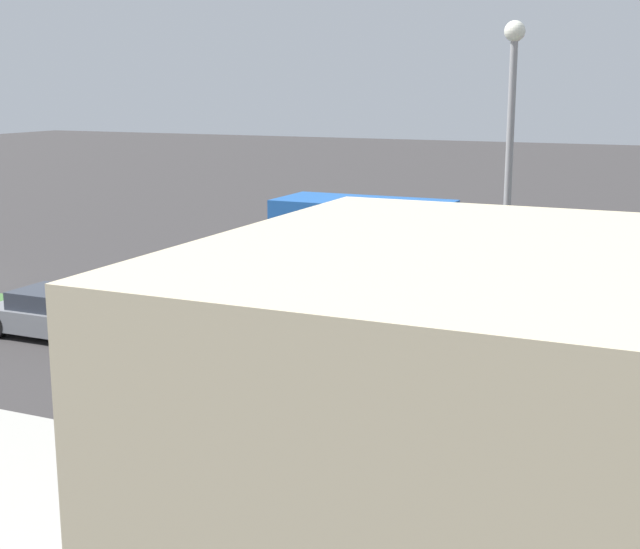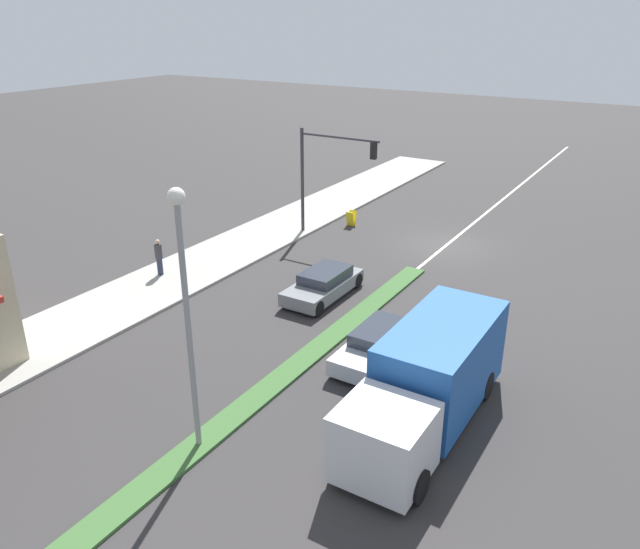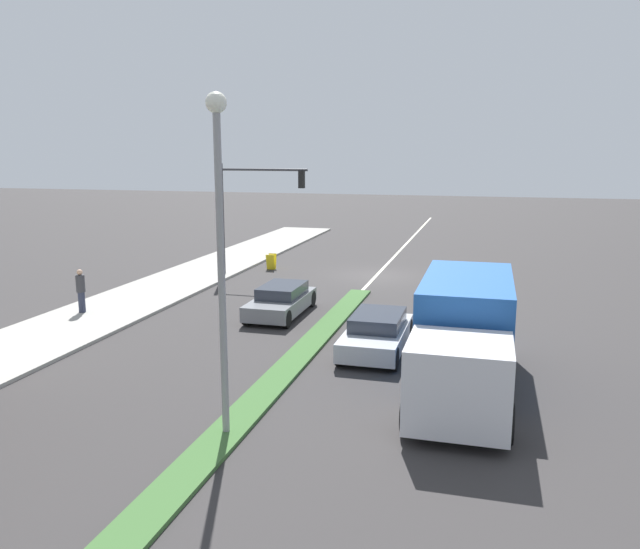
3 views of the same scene
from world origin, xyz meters
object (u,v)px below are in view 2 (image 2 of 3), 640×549
at_px(street_lamp, 185,292).
at_px(delivery_truck, 429,379).
at_px(traffic_signal_main, 325,165).
at_px(sedan_silver, 380,345).
at_px(warning_aframe_sign, 351,218).
at_px(suv_grey, 323,284).
at_px(pedestrian, 159,256).

distance_m(street_lamp, delivery_truck, 7.44).
bearing_deg(traffic_signal_main, sedan_silver, 129.47).
bearing_deg(warning_aframe_sign, street_lamp, 106.73).
height_order(suv_grey, sedan_silver, sedan_silver).
xyz_separation_m(delivery_truck, sedan_silver, (2.80, -2.48, -0.87)).
xyz_separation_m(warning_aframe_sign, delivery_truck, (-10.83, 14.98, 1.04)).
distance_m(delivery_truck, suv_grey, 9.39).
bearing_deg(warning_aframe_sign, traffic_signal_main, 82.85).
xyz_separation_m(pedestrian, warning_aframe_sign, (-3.86, -11.11, -0.59)).
bearing_deg(sedan_silver, warning_aframe_sign, -57.29).
xyz_separation_m(pedestrian, delivery_truck, (-14.68, 3.86, 0.45)).
bearing_deg(suv_grey, traffic_signal_main, -59.39).
height_order(pedestrian, warning_aframe_sign, pedestrian).
xyz_separation_m(traffic_signal_main, suv_grey, (-3.92, 6.63, -3.32)).
height_order(traffic_signal_main, warning_aframe_sign, traffic_signal_main).
bearing_deg(pedestrian, delivery_truck, 165.26).
height_order(pedestrian, delivery_truck, delivery_truck).
relative_size(traffic_signal_main, warning_aframe_sign, 6.69).
relative_size(traffic_signal_main, suv_grey, 1.35).
height_order(pedestrian, suv_grey, pedestrian).
bearing_deg(warning_aframe_sign, sedan_silver, 122.71).
bearing_deg(suv_grey, pedestrian, 15.63).
height_order(street_lamp, pedestrian, street_lamp).
bearing_deg(street_lamp, delivery_truck, -138.66).
distance_m(traffic_signal_main, warning_aframe_sign, 4.23).
relative_size(street_lamp, delivery_truck, 0.98).
xyz_separation_m(street_lamp, pedestrian, (9.68, -8.26, -3.76)).
distance_m(pedestrian, sedan_silver, 11.97).
relative_size(delivery_truck, suv_grey, 1.81).
bearing_deg(street_lamp, warning_aframe_sign, -73.27).
xyz_separation_m(traffic_signal_main, delivery_truck, (-11.12, 12.59, -2.43)).
bearing_deg(warning_aframe_sign, delivery_truck, 125.86).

